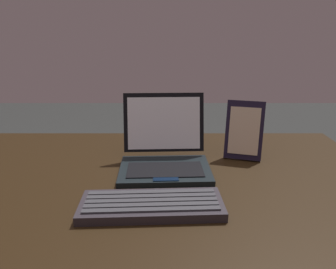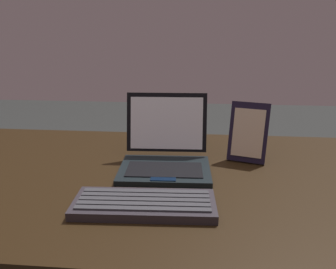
# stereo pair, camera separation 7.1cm
# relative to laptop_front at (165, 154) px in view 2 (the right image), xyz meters

# --- Properties ---
(desk) EXTENTS (1.46, 0.76, 0.70)m
(desk) POSITION_rel_laptop_front_xyz_m (-0.09, -0.05, -0.14)
(desk) COLOR black
(desk) RESTS_ON ground
(laptop_front) EXTENTS (0.27, 0.24, 0.21)m
(laptop_front) POSITION_rel_laptop_front_xyz_m (0.00, 0.00, 0.00)
(laptop_front) COLOR black
(laptop_front) RESTS_ON desk
(external_keyboard) EXTENTS (0.34, 0.14, 0.03)m
(external_keyboard) POSITION_rel_laptop_front_xyz_m (-0.03, -0.23, -0.03)
(external_keyboard) COLOR #2C272E
(external_keyboard) RESTS_ON desk
(photo_frame) EXTENTS (0.13, 0.08, 0.19)m
(photo_frame) POSITION_rel_laptop_front_xyz_m (0.25, 0.08, 0.05)
(photo_frame) COLOR black
(photo_frame) RESTS_ON desk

